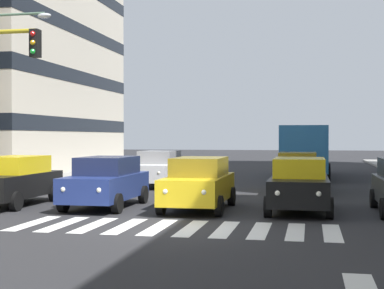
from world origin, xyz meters
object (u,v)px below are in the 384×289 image
at_px(car_1, 299,184).
at_px(car_row2_0, 298,172).
at_px(car_row2_1, 159,168).
at_px(bus_behind_traffic, 304,146).
at_px(car_4, 13,180).
at_px(car_2, 199,183).
at_px(car_3, 106,181).

relative_size(car_1, car_row2_0, 1.00).
bearing_deg(car_row2_1, bus_behind_traffic, -129.85).
distance_m(car_4, car_row2_1, 9.03).
relative_size(car_4, bus_behind_traffic, 0.42).
height_order(car_1, bus_behind_traffic, bus_behind_traffic).
height_order(car_1, car_row2_1, same).
xyz_separation_m(car_1, car_2, (3.25, 0.16, 0.00)).
relative_size(car_4, car_row2_0, 1.00).
bearing_deg(car_4, car_1, -178.82).
bearing_deg(car_4, bus_behind_traffic, -120.63).
distance_m(car_2, bus_behind_traffic, 16.98).
distance_m(car_row2_0, bus_behind_traffic, 9.76).
relative_size(car_2, car_4, 1.00).
relative_size(car_row2_0, car_row2_1, 1.00).
height_order(car_3, bus_behind_traffic, bus_behind_traffic).
height_order(car_1, car_4, same).
xyz_separation_m(car_2, car_row2_0, (-3.06, -6.93, 0.00)).
height_order(car_3, car_row2_0, same).
xyz_separation_m(car_2, bus_behind_traffic, (-3.25, -16.64, 0.97)).
bearing_deg(car_1, car_2, 2.79).
bearing_deg(bus_behind_traffic, car_2, 78.93).
relative_size(car_1, car_row2_1, 1.00).
height_order(car_1, car_2, same).
bearing_deg(car_2, car_1, -177.21).
height_order(car_row2_0, bus_behind_traffic, bus_behind_traffic).
bearing_deg(bus_behind_traffic, car_3, 68.71).
distance_m(car_1, car_3, 6.47).
xyz_separation_m(car_4, bus_behind_traffic, (-9.88, -16.68, 0.97)).
xyz_separation_m(car_2, car_row2_1, (3.58, -8.45, 0.00)).
bearing_deg(car_1, car_3, 1.17).
xyz_separation_m(car_4, car_row2_0, (-9.68, -6.98, 0.00)).
distance_m(car_3, car_4, 3.41).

